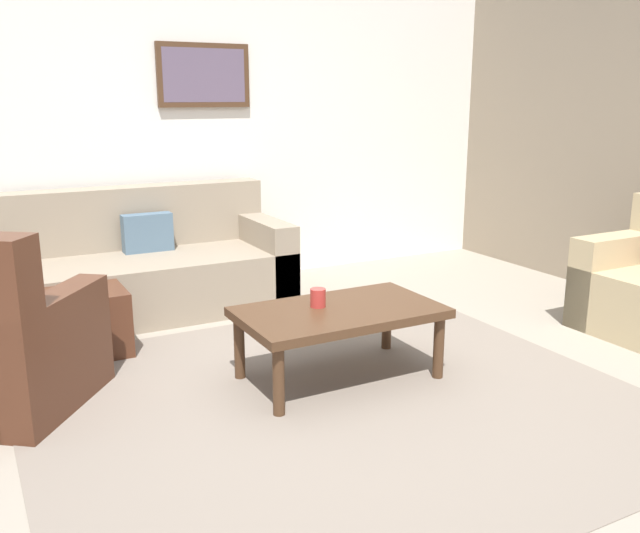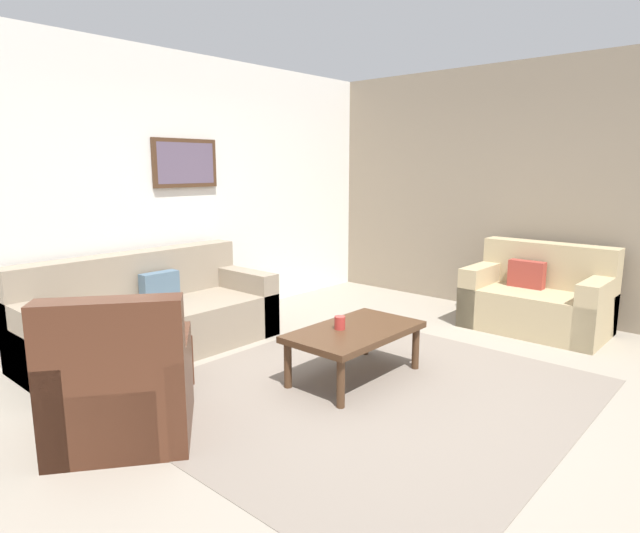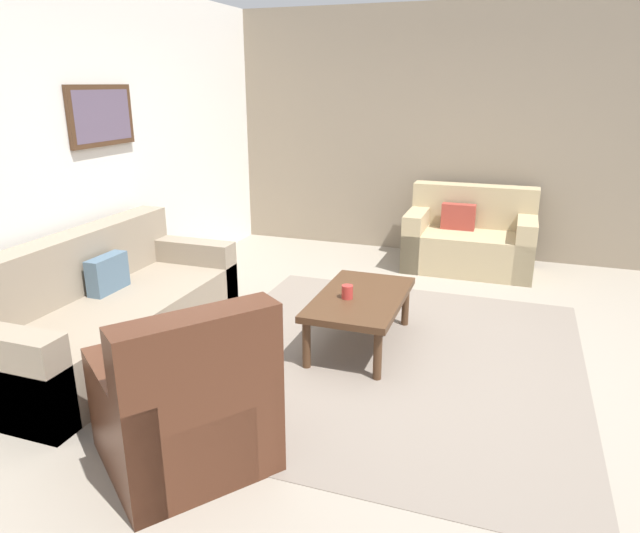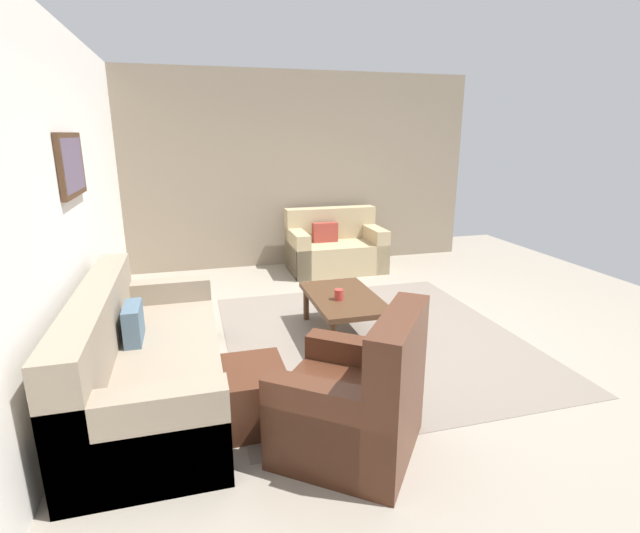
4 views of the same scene
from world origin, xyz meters
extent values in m
plane|color=gray|center=(0.00, 0.00, 0.00)|extent=(8.00, 8.00, 0.00)
cube|color=silver|center=(0.00, 2.60, 1.40)|extent=(6.00, 0.12, 2.80)
cube|color=gray|center=(3.00, 0.00, 1.40)|extent=(0.12, 5.20, 2.80)
cube|color=slate|center=(0.00, 0.00, 0.00)|extent=(3.05, 2.79, 0.01)
cube|color=gray|center=(-0.57, 1.98, 0.21)|extent=(2.23, 0.95, 0.42)
cube|color=gray|center=(-0.57, 2.33, 0.44)|extent=(2.23, 0.24, 0.88)
cube|color=gray|center=(-1.59, 1.98, 0.31)|extent=(0.20, 0.95, 0.62)
cube|color=gray|center=(0.44, 1.98, 0.31)|extent=(0.20, 0.95, 0.62)
cube|color=slate|center=(-0.41, 2.11, 0.56)|extent=(0.36, 0.12, 0.28)
cube|color=tan|center=(2.39, -0.36, 0.21)|extent=(0.83, 1.34, 0.42)
cube|color=tan|center=(2.68, -0.36, 0.44)|extent=(0.24, 1.34, 0.88)
cube|color=tan|center=(2.39, 0.21, 0.31)|extent=(0.83, 0.20, 0.62)
cube|color=tan|center=(2.39, -0.93, 0.31)|extent=(0.83, 0.20, 0.62)
cube|color=#99382D|center=(2.46, -0.22, 0.56)|extent=(0.12, 0.36, 0.28)
cube|color=#4C2819|center=(-1.51, 0.77, 0.22)|extent=(1.12, 1.12, 0.44)
cube|color=#4C2819|center=(-1.70, 0.53, 0.47)|extent=(0.76, 0.65, 0.95)
cube|color=#4C2819|center=(-1.26, 0.58, 0.30)|extent=(0.61, 0.73, 0.60)
cube|color=#4C2819|center=(-1.77, 0.97, 0.30)|extent=(0.61, 0.73, 0.60)
cube|color=#4C2819|center=(-1.06, 1.37, 0.20)|extent=(0.56, 0.56, 0.40)
cylinder|color=#472D1C|center=(-0.33, -0.01, 0.18)|extent=(0.06, 0.06, 0.36)
cylinder|color=#472D1C|center=(0.65, -0.01, 0.18)|extent=(0.06, 0.06, 0.36)
cylinder|color=#472D1C|center=(-0.33, 0.51, 0.18)|extent=(0.06, 0.06, 0.36)
cylinder|color=#472D1C|center=(0.65, 0.51, 0.18)|extent=(0.06, 0.06, 0.36)
cube|color=#472D1C|center=(0.16, 0.25, 0.39)|extent=(1.10, 0.64, 0.05)
cylinder|color=#B2332D|center=(0.07, 0.33, 0.46)|extent=(0.09, 0.09, 0.10)
cube|color=#472D1C|center=(0.21, 2.52, 1.70)|extent=(0.75, 0.04, 0.49)
cube|color=#5B4C62|center=(0.21, 2.50, 1.70)|extent=(0.67, 0.01, 0.41)
camera|label=1|loc=(-1.62, -2.84, 1.54)|focal=38.22mm
camera|label=2|loc=(-3.03, -2.21, 1.67)|focal=29.88mm
camera|label=3|loc=(-3.76, -0.79, 1.96)|focal=31.81mm
camera|label=4|loc=(-3.98, 1.64, 1.94)|focal=26.56mm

